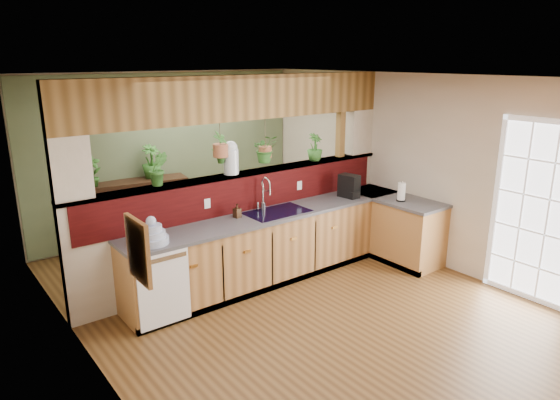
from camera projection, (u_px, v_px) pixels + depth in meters
ground at (311, 311)px, 5.73m from camera, size 4.60×7.00×0.01m
ceiling at (316, 78)px, 5.01m from camera, size 4.60×7.00×0.01m
wall_back at (170, 154)px, 8.04m from camera, size 4.60×0.02×2.60m
wall_left at (99, 251)px, 4.02m from camera, size 0.02×7.00×2.60m
wall_right at (442, 173)px, 6.72m from camera, size 0.02×7.00×2.60m
pass_through_partition at (246, 187)px, 6.45m from camera, size 4.60×0.21×2.60m
pass_through_ledge at (244, 174)px, 6.38m from camera, size 4.60×0.21×0.04m
header_beam at (242, 98)px, 6.12m from camera, size 4.60×0.15×0.55m
sage_backwall at (171, 154)px, 8.02m from camera, size 4.55×0.02×2.55m
countertop at (316, 238)px, 6.76m from camera, size 4.14×1.52×0.90m
dishwasher at (164, 289)px, 5.24m from camera, size 0.58×0.03×0.82m
navy_sink at (277, 218)px, 6.39m from camera, size 0.82×0.50×0.18m
french_door at (534, 214)px, 5.78m from camera, size 0.06×1.02×2.16m
framed_print at (138, 250)px, 3.36m from camera, size 0.04×0.35×0.45m
faucet at (265, 192)px, 6.38m from camera, size 0.19×0.19×0.44m
dish_stack at (152, 235)px, 5.26m from camera, size 0.35×0.35×0.31m
soap_dispenser at (237, 211)px, 6.13m from camera, size 0.09×0.09×0.17m
coffee_maker at (349, 187)px, 7.00m from camera, size 0.17×0.29×0.32m
paper_towel at (401, 192)px, 6.83m from camera, size 0.13×0.13×0.27m
glass_jar at (231, 158)px, 6.21m from camera, size 0.19×0.19×0.42m
ledge_plant_left at (158, 169)px, 5.65m from camera, size 0.27×0.24×0.40m
ledge_plant_right at (315, 147)px, 7.03m from camera, size 0.24×0.24×0.39m
hanging_plant_a at (220, 137)px, 6.05m from camera, size 0.25×0.22×0.52m
hanging_plant_b at (265, 137)px, 6.46m from camera, size 0.41×0.39×0.51m
shelving_console at (137, 213)px, 7.65m from camera, size 1.59×0.65×1.03m
shelf_plant_a at (93, 171)px, 7.09m from camera, size 0.24×0.16×0.45m
shelf_plant_b at (151, 161)px, 7.60m from camera, size 0.35×0.35×0.51m
floor_plant at (265, 205)px, 8.52m from camera, size 0.68×0.59×0.75m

